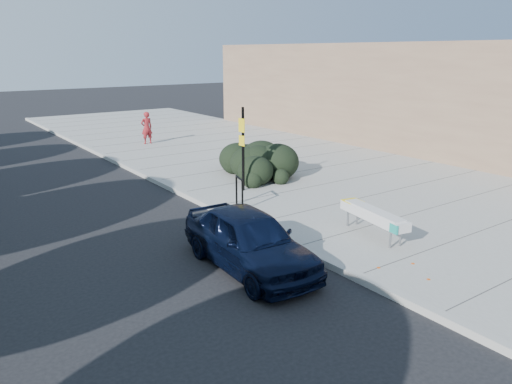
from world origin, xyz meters
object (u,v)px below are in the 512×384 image
Objects in this scene: sign_post at (243,144)px; bench at (373,215)px; pedestrian at (147,128)px; sedan_navy at (249,240)px; bike_rack at (239,189)px.

bench is at bearing -88.71° from sign_post.
bench is at bearing 87.31° from pedestrian.
sedan_navy is at bearing 74.44° from pedestrian.
bike_rack is (-1.42, 4.05, 0.01)m from bench.
bike_rack is 4.16m from sedan_navy.
sign_post is (-0.27, 5.55, 1.05)m from bench.
sign_post is at bearing 60.16° from sedan_navy.
sign_post is at bearing 103.37° from bench.
pedestrian is at bearing 77.31° from sedan_navy.
pedestrian is at bearing 95.18° from bike_rack.
bike_rack is 12.04m from pedestrian.
bike_rack is at bearing -128.92° from sign_post.
sign_post reaches higher than bench.
sedan_navy is 2.46× the size of pedestrian.
bike_rack reaches higher than bench.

